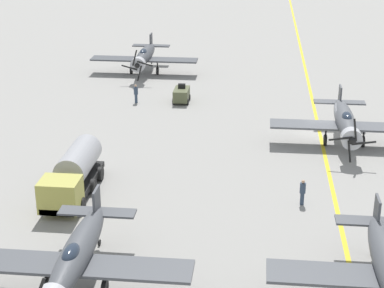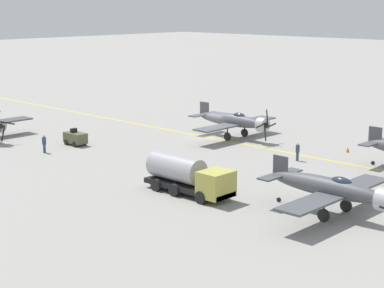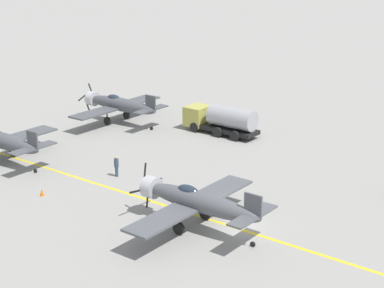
% 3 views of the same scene
% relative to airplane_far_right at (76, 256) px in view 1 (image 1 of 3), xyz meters
% --- Properties ---
extents(ground_plane, '(400.00, 400.00, 0.00)m').
position_rel_airplane_far_right_xyz_m(ground_plane, '(-14.23, -24.90, -2.01)').
color(ground_plane, gray).
extents(taxiway_stripe, '(0.30, 160.00, 0.01)m').
position_rel_airplane_far_right_xyz_m(taxiway_stripe, '(-14.23, -24.90, -2.01)').
color(taxiway_stripe, yellow).
rests_on(taxiway_stripe, ground).
extents(airplane_far_right, '(12.00, 9.98, 3.70)m').
position_rel_airplane_far_right_xyz_m(airplane_far_right, '(0.00, 0.00, 0.00)').
color(airplane_far_right, '#4B4D53').
rests_on(airplane_far_right, ground).
extents(airplane_near_right, '(12.00, 9.98, 3.76)m').
position_rel_airplane_far_right_xyz_m(airplane_near_right, '(4.06, -42.71, 0.00)').
color(airplane_near_right, '#43454A').
rests_on(airplane_near_right, ground).
extents(airplane_mid_center, '(12.00, 9.98, 3.79)m').
position_rel_airplane_far_right_xyz_m(airplane_mid_center, '(-15.91, -22.48, 0.00)').
color(airplane_mid_center, '#53555A').
rests_on(airplane_mid_center, ground).
extents(fuel_tanker, '(2.67, 8.00, 2.98)m').
position_rel_airplane_far_right_xyz_m(fuel_tanker, '(3.29, -10.99, -0.50)').
color(fuel_tanker, black).
rests_on(fuel_tanker, ground).
extents(tow_tractor, '(1.57, 2.60, 1.79)m').
position_rel_airplane_far_right_xyz_m(tow_tractor, '(-1.40, -32.41, -1.22)').
color(tow_tractor, '#515638').
rests_on(tow_tractor, ground).
extents(ground_crew_walking, '(0.39, 0.39, 1.77)m').
position_rel_airplane_far_right_xyz_m(ground_crew_walking, '(-11.99, -11.14, -1.05)').
color(ground_crew_walking, '#334256').
rests_on(ground_crew_walking, ground).
extents(ground_crew_inspecting, '(0.40, 0.40, 1.85)m').
position_rel_airplane_far_right_xyz_m(ground_crew_inspecting, '(2.98, -31.69, -1.00)').
color(ground_crew_inspecting, '#334256').
rests_on(ground_crew_inspecting, ground).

